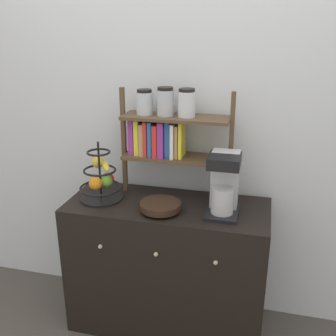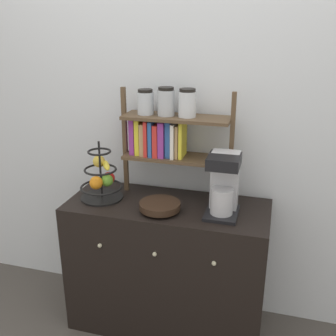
% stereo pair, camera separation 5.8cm
% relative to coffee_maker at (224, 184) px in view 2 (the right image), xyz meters
% --- Properties ---
extents(wall_back, '(7.00, 0.05, 2.60)m').
position_rel_coffee_maker_xyz_m(wall_back, '(-0.31, 0.30, 0.33)').
color(wall_back, silver).
rests_on(wall_back, ground_plane).
extents(sideboard, '(1.14, 0.49, 0.81)m').
position_rel_coffee_maker_xyz_m(sideboard, '(-0.31, 0.02, -0.57)').
color(sideboard, black).
rests_on(sideboard, ground_plane).
extents(coffee_maker, '(0.17, 0.23, 0.33)m').
position_rel_coffee_maker_xyz_m(coffee_maker, '(0.00, 0.00, 0.00)').
color(coffee_maker, black).
rests_on(coffee_maker, sideboard).
extents(fruit_stand, '(0.24, 0.24, 0.34)m').
position_rel_coffee_maker_xyz_m(fruit_stand, '(-0.70, 0.00, -0.05)').
color(fruit_stand, black).
rests_on(fruit_stand, sideboard).
extents(wooden_bowl, '(0.22, 0.22, 0.05)m').
position_rel_coffee_maker_xyz_m(wooden_bowl, '(-0.33, -0.08, -0.14)').
color(wooden_bowl, black).
rests_on(wooden_bowl, sideboard).
extents(shelf_hutch, '(0.64, 0.20, 0.63)m').
position_rel_coffee_maker_xyz_m(shelf_hutch, '(-0.36, 0.15, 0.23)').
color(shelf_hutch, brown).
rests_on(shelf_hutch, sideboard).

